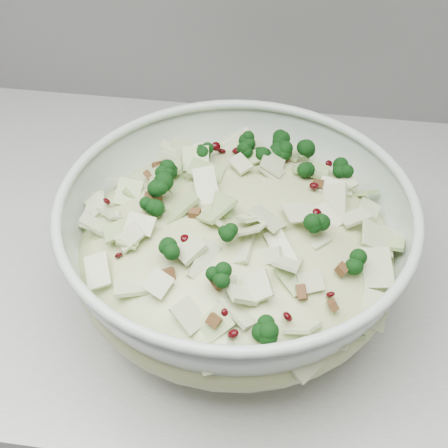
# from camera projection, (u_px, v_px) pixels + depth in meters

# --- Properties ---
(counter) EXTENTS (3.60, 0.60, 0.90)m
(counter) POSITION_uv_depth(u_px,v_px,m) (233.00, 418.00, 1.07)
(counter) COLOR beige
(counter) RESTS_ON floor
(mixing_bowl) EXTENTS (0.36, 0.36, 0.14)m
(mixing_bowl) POSITION_uv_depth(u_px,v_px,m) (236.00, 248.00, 0.64)
(mixing_bowl) COLOR silver
(mixing_bowl) RESTS_ON counter
(salad) EXTENTS (0.38, 0.38, 0.14)m
(salad) POSITION_uv_depth(u_px,v_px,m) (236.00, 232.00, 0.62)
(salad) COLOR #B8C385
(salad) RESTS_ON mixing_bowl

